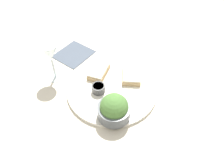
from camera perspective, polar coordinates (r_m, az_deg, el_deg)
The scene contains 8 objects.
ground_plane at distance 0.85m, azimuth 0.00°, elevation -1.55°, with size 4.00×4.00×0.00m, color beige.
dinner_plate at distance 0.85m, azimuth 0.00°, elevation -1.24°, with size 0.35×0.35×0.01m.
salad_bowl at distance 0.73m, azimuth 0.55°, elevation -6.51°, with size 0.11×0.11×0.10m.
sauce_ramekin at distance 0.82m, azimuth -3.56°, elevation -1.08°, with size 0.05×0.05×0.03m.
cheese_toast_near at distance 0.87m, azimuth 5.08°, elevation 2.29°, with size 0.12×0.10×0.03m.
cheese_toast_far at distance 0.89m, azimuth -3.52°, elevation 3.30°, with size 0.11×0.07×0.03m.
wine_glass at distance 0.85m, azimuth -15.91°, elevation 7.56°, with size 0.08×0.08×0.16m.
napkin at distance 1.02m, azimuth -9.94°, elevation 7.76°, with size 0.17×0.17×0.01m.
Camera 1 is at (0.50, 0.25, 0.64)m, focal length 35.00 mm.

